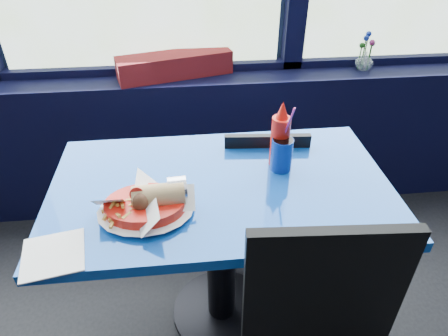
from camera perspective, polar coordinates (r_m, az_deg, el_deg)
window_sill at (r=2.33m, az=-9.92°, el=3.44°), size 5.00×0.26×0.80m
near_table at (r=1.53m, az=-0.42°, el=-7.72°), size 1.20×0.70×0.75m
chair_near_back at (r=1.87m, az=4.77°, el=-2.76°), size 0.39×0.40×0.80m
planter_box at (r=2.14m, az=-7.04°, el=14.40°), size 0.60×0.29×0.12m
flower_vase at (r=2.33m, az=19.48°, el=14.52°), size 0.10×0.10×0.20m
food_basket at (r=1.30m, az=-10.93°, el=-5.09°), size 0.33×0.33×0.10m
ketchup_bottle at (r=1.47m, az=8.01°, el=4.29°), size 0.07×0.07×0.26m
soda_cup at (r=1.47m, az=8.24°, el=2.05°), size 0.08×0.08×0.27m
napkin at (r=1.26m, az=-23.21°, el=-11.30°), size 0.20×0.20×0.00m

